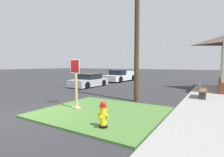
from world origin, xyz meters
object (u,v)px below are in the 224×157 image
Objects in this scene: fire_hydrant at (103,115)px; parked_sedan_silver at (89,81)px; stop_sign at (76,85)px; manhole_cover at (53,101)px; street_bench at (202,90)px; pickup_truck_white at (120,76)px; utility_pole at (137,20)px.

parked_sedan_silver reaches higher than fire_hydrant.
stop_sign is 8.82m from parked_sedan_silver.
manhole_cover is (-4.89, 2.11, -0.48)m from fire_hydrant.
fire_hydrant is 2.87m from stop_sign.
street_bench is at bearing 34.90° from manhole_cover.
utility_pole is (6.63, -10.40, 3.94)m from pickup_truck_white.
fire_hydrant is at bearing -63.59° from pickup_truck_white.
stop_sign is 2.82m from manhole_cover.
utility_pole reaches higher than pickup_truck_white.
street_bench is at bearing 71.72° from fire_hydrant.
parked_sedan_silver is at bearing -90.18° from pickup_truck_white.
fire_hydrant is at bearing -49.03° from parked_sedan_silver.
street_bench reaches higher than manhole_cover.
pickup_truck_white is 12.53m from street_bench.
parked_sedan_silver is 9.93m from street_bench.
stop_sign is at bearing -129.55° from street_bench.
manhole_cover is at bearing -145.10° from street_bench.
fire_hydrant is 0.21× the size of parked_sedan_silver.
fire_hydrant is 6.18m from utility_pole.
street_bench is at bearing 39.36° from utility_pole.
stop_sign is at bearing -69.82° from pickup_truck_white.
street_bench is (7.27, 5.07, 0.58)m from manhole_cover.
manhole_cover is 0.17× the size of parked_sedan_silver.
street_bench is at bearing -8.15° from parked_sedan_silver.
utility_pole is at bearing 63.11° from stop_sign.
parked_sedan_silver reaches higher than manhole_cover.
utility_pole reaches higher than fire_hydrant.
pickup_truck_white is at bearing 89.82° from parked_sedan_silver.
manhole_cover is 13.13m from pickup_truck_white.
stop_sign is at bearing -16.87° from manhole_cover.
stop_sign reaches higher than pickup_truck_white.
stop_sign reaches higher than parked_sedan_silver.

